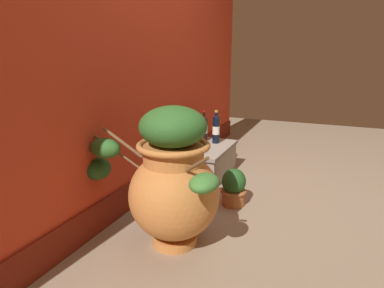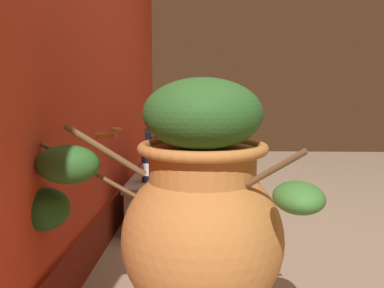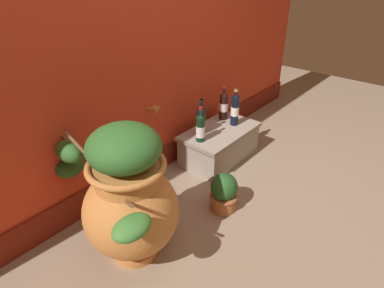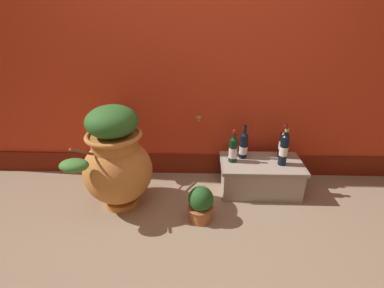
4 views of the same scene
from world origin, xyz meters
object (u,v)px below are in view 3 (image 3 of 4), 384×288
at_px(wine_bottle_back, 235,109).
at_px(potted_shrub, 224,192).
at_px(wine_bottle_left, 201,128).
at_px(wine_bottle_right, 201,120).
at_px(terracotta_urn, 128,197).
at_px(wine_bottle_middle, 224,105).

distance_m(wine_bottle_back, potted_shrub, 0.84).
xyz_separation_m(wine_bottle_left, potted_shrub, (-0.27, -0.43, -0.26)).
xyz_separation_m(wine_bottle_right, wine_bottle_back, (0.32, -0.12, 0.03)).
xyz_separation_m(wine_bottle_left, wine_bottle_right, (0.10, 0.07, 0.01)).
distance_m(terracotta_urn, potted_shrub, 0.74).
bearing_deg(wine_bottle_left, terracotta_urn, -165.85).
bearing_deg(terracotta_urn, wine_bottle_middle, 13.49).
xyz_separation_m(terracotta_urn, potted_shrub, (0.67, -0.19, -0.27)).
bearing_deg(potted_shrub, terracotta_urn, 163.77).
height_order(terracotta_urn, wine_bottle_left, terracotta_urn).
bearing_deg(wine_bottle_back, terracotta_urn, -171.88).
relative_size(wine_bottle_middle, potted_shrub, 1.09).
distance_m(wine_bottle_middle, wine_bottle_right, 0.35).
height_order(wine_bottle_left, potted_shrub, wine_bottle_left).
bearing_deg(wine_bottle_left, wine_bottle_back, -5.96).
bearing_deg(potted_shrub, wine_bottle_middle, 36.08).
xyz_separation_m(wine_bottle_middle, wine_bottle_back, (-0.03, -0.14, 0.01)).
xyz_separation_m(wine_bottle_middle, potted_shrub, (-0.72, -0.53, -0.28)).
bearing_deg(terracotta_urn, wine_bottle_back, 8.12).
height_order(wine_bottle_left, wine_bottle_back, wine_bottle_back).
distance_m(wine_bottle_left, potted_shrub, 0.57).
xyz_separation_m(terracotta_urn, wine_bottle_left, (0.94, 0.24, -0.01)).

